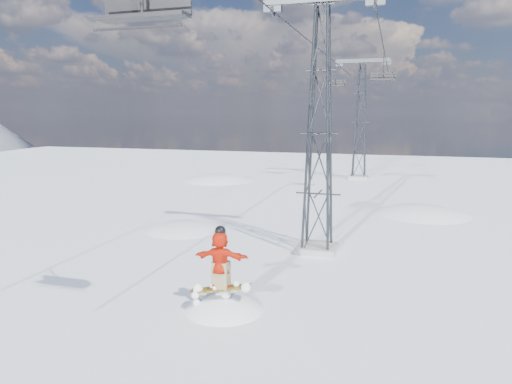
# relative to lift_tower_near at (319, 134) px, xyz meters

# --- Properties ---
(ground) EXTENTS (120.00, 120.00, 0.00)m
(ground) POSITION_rel_lift_tower_near_xyz_m (-0.80, -8.00, -5.47)
(ground) COLOR white
(ground) RESTS_ON ground
(snow_terrain) EXTENTS (39.00, 37.00, 22.00)m
(snow_terrain) POSITION_rel_lift_tower_near_xyz_m (-5.57, 13.24, -15.06)
(snow_terrain) COLOR white
(snow_terrain) RESTS_ON ground
(lift_tower_near) EXTENTS (5.20, 1.80, 11.43)m
(lift_tower_near) POSITION_rel_lift_tower_near_xyz_m (0.00, 0.00, 0.00)
(lift_tower_near) COLOR #999999
(lift_tower_near) RESTS_ON ground
(lift_tower_far) EXTENTS (5.20, 1.80, 11.43)m
(lift_tower_far) POSITION_rel_lift_tower_near_xyz_m (0.00, 25.00, 0.00)
(lift_tower_far) COLOR #999999
(lift_tower_far) RESTS_ON ground
(haul_cables) EXTENTS (4.46, 51.00, 0.06)m
(haul_cables) POSITION_rel_lift_tower_near_xyz_m (0.00, 11.50, 5.38)
(haul_cables) COLOR black
(haul_cables) RESTS_ON ground
(snowboarder_jump) EXTENTS (4.40, 4.40, 6.85)m
(snowboarder_jump) POSITION_rel_lift_tower_near_xyz_m (-1.89, -7.23, -7.07)
(snowboarder_jump) COLOR white
(snowboarder_jump) RESTS_ON ground
(lift_chair_near) EXTENTS (2.14, 0.62, 2.66)m
(lift_chair_near) POSITION_rel_lift_tower_near_xyz_m (-2.20, -11.12, 3.25)
(lift_chair_near) COLOR black
(lift_chair_near) RESTS_ON ground
(lift_chair_mid) EXTENTS (1.83, 0.52, 2.26)m
(lift_chair_mid) POSITION_rel_lift_tower_near_xyz_m (2.20, 15.39, 3.57)
(lift_chair_mid) COLOR black
(lift_chair_mid) RESTS_ON ground
(lift_chair_far) EXTENTS (1.82, 0.52, 2.26)m
(lift_chair_far) POSITION_rel_lift_tower_near_xyz_m (-2.20, 22.34, 3.57)
(lift_chair_far) COLOR black
(lift_chair_far) RESTS_ON ground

